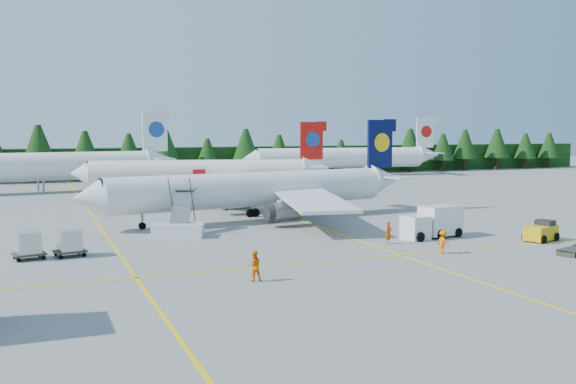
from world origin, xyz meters
name	(u,v)px	position (x,y,z in m)	size (l,w,h in m)	color
ground	(300,248)	(0.00, 0.00, 0.00)	(320.00, 320.00, 0.00)	gray
taxi_stripe_a	(98,224)	(-14.00, 20.00, 0.01)	(0.25, 120.00, 0.01)	yellow
taxi_stripe_b	(280,214)	(6.00, 20.00, 0.01)	(0.25, 120.00, 0.01)	yellow
taxi_stripe_cross	(332,262)	(0.00, -6.00, 0.01)	(80.00, 0.25, 0.01)	yellow
treeline_hedge	(140,163)	(0.00, 82.00, 3.00)	(220.00, 4.00, 6.00)	black
airliner_navy	(247,190)	(0.77, 16.22, 3.22)	(36.74, 30.03, 10.72)	silver
airliner_red	(195,173)	(2.26, 45.42, 3.23)	(36.46, 29.68, 10.74)	silver
airliner_far_left	(16,167)	(-22.31, 56.79, 4.01)	(43.90, 9.20, 12.79)	silver
airliner_far_right	(335,158)	(38.36, 72.12, 3.83)	(41.97, 7.91, 12.21)	silver
airstairs	(179,227)	(-7.95, 9.14, 0.88)	(5.24, 6.84, 4.04)	silver
service_truck	(432,222)	(12.78, 0.15, 1.37)	(6.02, 3.06, 2.77)	silver
baggage_tug	(541,232)	(20.61, -4.80, 0.82)	(3.47, 2.58, 1.66)	gold
uld_pair	(49,243)	(-19.02, 3.04, 1.15)	(5.38, 2.17, 1.71)	#303325
crew_a	(389,232)	(7.62, -1.16, 0.96)	(0.70, 0.46, 1.92)	#EA4504
crew_b	(254,266)	(-7.17, -9.59, 0.97)	(0.94, 0.74, 1.94)	orange
crew_c	(443,242)	(9.31, -6.47, 0.91)	(0.75, 0.51, 1.82)	orange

